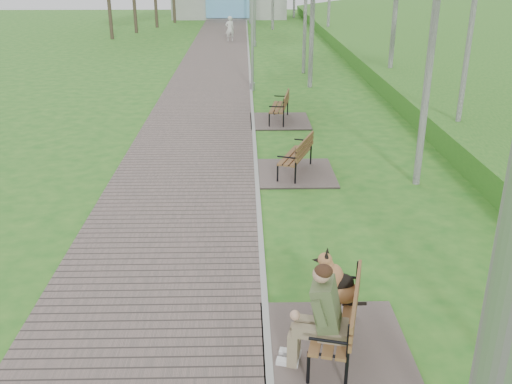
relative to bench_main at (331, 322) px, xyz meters
The scene contains 8 objects.
walkway 18.49m from the bench_main, 98.00° to the left, with size 3.50×67.00×0.04m, color #62554F.
kerb 18.33m from the bench_main, 92.58° to the left, with size 0.10×67.00×0.05m, color #999993.
bench_main is the anchor object (origin of this frame).
bench_second 6.91m from the bench_main, 88.95° to the left, with size 1.86×2.07×1.14m.
bench_third 11.79m from the bench_main, 89.92° to the left, with size 1.91×2.13×1.17m.
lamp_post_second 16.75m from the bench_main, 92.63° to the left, with size 0.21×0.21×5.37m.
lamp_post_third 29.20m from the bench_main, 90.81° to the left, with size 0.20×0.20×5.19m.
pedestrian_near 31.54m from the bench_main, 93.60° to the left, with size 0.58×0.38×1.58m, color white.
Camera 1 is at (-0.30, -3.07, 4.91)m, focal length 40.00 mm.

